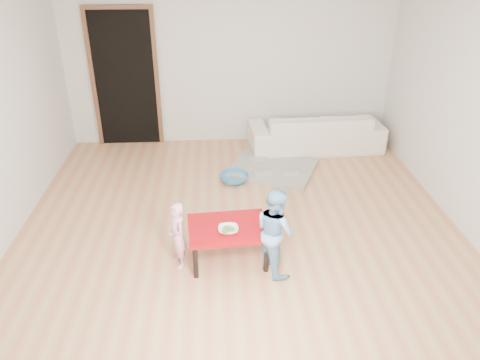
{
  "coord_description": "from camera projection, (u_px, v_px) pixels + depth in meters",
  "views": [
    {
      "loc": [
        -0.25,
        -4.63,
        2.96
      ],
      "look_at": [
        0.0,
        -0.2,
        0.65
      ],
      "focal_mm": 35.0,
      "sensor_mm": 36.0,
      "label": 1
    }
  ],
  "objects": [
    {
      "name": "basin",
      "position": [
        234.0,
        178.0,
        6.33
      ],
      "size": [
        0.38,
        0.38,
        0.12
      ],
      "primitive_type": "imported",
      "color": "teal",
      "rests_on": "floor"
    },
    {
      "name": "doorway",
      "position": [
        125.0,
        80.0,
        7.12
      ],
      "size": [
        1.02,
        0.08,
        2.11
      ],
      "primitive_type": null,
      "color": "brown",
      "rests_on": "back_wall"
    },
    {
      "name": "bowl",
      "position": [
        228.0,
        230.0,
        4.56
      ],
      "size": [
        0.2,
        0.2,
        0.05
      ],
      "primitive_type": "imported",
      "color": "white",
      "rests_on": "red_table"
    },
    {
      "name": "broccoli",
      "position": [
        228.0,
        229.0,
        4.56
      ],
      "size": [
        0.12,
        0.12,
        0.06
      ],
      "primitive_type": null,
      "color": "#2D5919",
      "rests_on": "red_table"
    },
    {
      "name": "red_table",
      "position": [
        228.0,
        243.0,
        4.75
      ],
      "size": [
        0.84,
        0.66,
        0.4
      ],
      "primitive_type": null,
      "rotation": [
        0.0,
        0.0,
        0.08
      ],
      "color": "#98080E",
      "rests_on": "floor"
    },
    {
      "name": "sofa",
      "position": [
        315.0,
        131.0,
        7.22
      ],
      "size": [
        2.06,
        0.91,
        0.59
      ],
      "primitive_type": "imported",
      "rotation": [
        0.0,
        0.0,
        3.2
      ],
      "color": "silver",
      "rests_on": "floor"
    },
    {
      "name": "child_blue",
      "position": [
        275.0,
        231.0,
        4.49
      ],
      "size": [
        0.5,
        0.55,
        0.9
      ],
      "primitive_type": "imported",
      "rotation": [
        0.0,
        0.0,
        2.04
      ],
      "color": "#599FCF",
      "rests_on": "floor"
    },
    {
      "name": "blanket",
      "position": [
        272.0,
        168.0,
        6.67
      ],
      "size": [
        1.45,
        1.35,
        0.06
      ],
      "primitive_type": null,
      "rotation": [
        0.0,
        0.0,
        -0.41
      ],
      "color": "gray",
      "rests_on": "floor"
    },
    {
      "name": "child_pink",
      "position": [
        177.0,
        235.0,
        4.6
      ],
      "size": [
        0.26,
        0.3,
        0.7
      ],
      "primitive_type": "imported",
      "rotation": [
        0.0,
        0.0,
        -1.16
      ],
      "color": "pink",
      "rests_on": "floor"
    },
    {
      "name": "floor",
      "position": [
        239.0,
        221.0,
        5.48
      ],
      "size": [
        5.0,
        5.0,
        0.01
      ],
      "primitive_type": "cube",
      "color": "#BE7751",
      "rests_on": "ground"
    },
    {
      "name": "cushion",
      "position": [
        301.0,
        125.0,
        7.03
      ],
      "size": [
        0.42,
        0.37,
        0.11
      ],
      "primitive_type": "cube",
      "rotation": [
        0.0,
        0.0,
        -0.06
      ],
      "color": "orange",
      "rests_on": "sofa"
    },
    {
      "name": "back_wall",
      "position": [
        230.0,
        60.0,
        7.09
      ],
      "size": [
        5.0,
        0.02,
        2.6
      ],
      "primitive_type": "cube",
      "color": "silver",
      "rests_on": "floor"
    },
    {
      "name": "right_wall",
      "position": [
        472.0,
        112.0,
        5.0
      ],
      "size": [
        0.02,
        5.0,
        2.6
      ],
      "primitive_type": "cube",
      "color": "silver",
      "rests_on": "floor"
    }
  ]
}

